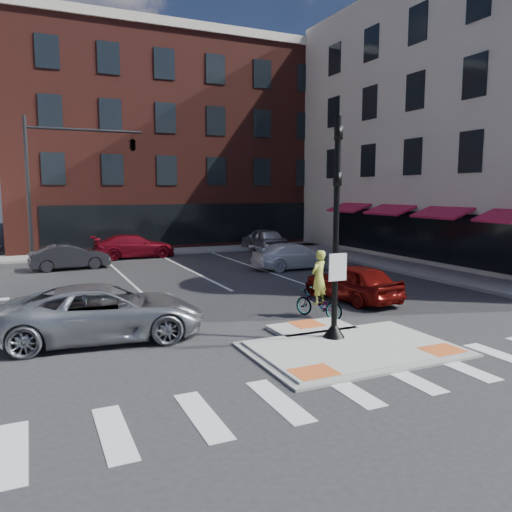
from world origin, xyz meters
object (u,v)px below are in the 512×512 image
bg_car_silver (263,239)px  bg_car_red (134,246)px  white_pickup (294,256)px  bg_car_dark (70,257)px  silver_suv (105,312)px  cyclist (319,295)px  red_sedan (352,282)px

bg_car_silver → bg_car_red: (-8.79, 0.16, -0.08)m
white_pickup → bg_car_dark: bearing=65.7°
silver_suv → bg_car_silver: bg_car_silver is taller
bg_car_red → cyclist: cyclist is taller
silver_suv → bg_car_red: size_ratio=1.12×
bg_car_dark → bg_car_silver: bg_car_silver is taller
silver_suv → bg_car_dark: size_ratio=1.38×
silver_suv → red_sedan: (9.25, 1.23, -0.06)m
white_pickup → bg_car_red: size_ratio=0.94×
red_sedan → white_pickup: (1.75, 7.74, -0.03)m
red_sedan → bg_car_red: bg_car_red is taller
bg_car_dark → bg_car_silver: 13.14m
silver_suv → bg_car_silver: 21.10m
white_pickup → bg_car_silver: size_ratio=1.00×
cyclist → white_pickup: bearing=-139.2°
silver_suv → bg_car_red: (4.05, 16.90, -0.05)m
red_sedan → bg_car_dark: red_sedan is taller
white_pickup → cyclist: 10.35m
bg_car_dark → red_sedan: bearing=-148.1°
red_sedan → cyclist: (-2.53, -1.69, 0.04)m
white_pickup → cyclist: cyclist is taller
red_sedan → silver_suv: bearing=0.2°
silver_suv → cyclist: size_ratio=2.48×
bg_car_dark → cyclist: 15.67m
cyclist → silver_suv: bearing=-28.7°
silver_suv → cyclist: bearing=-87.3°
silver_suv → bg_car_red: 17.38m
bg_car_dark → bg_car_red: (4.00, 3.17, 0.06)m
red_sedan → white_pickup: size_ratio=0.90×
red_sedan → bg_car_silver: bearing=-110.4°
red_sedan → white_pickup: red_sedan is taller
bg_car_silver → cyclist: (-6.12, -17.20, -0.04)m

